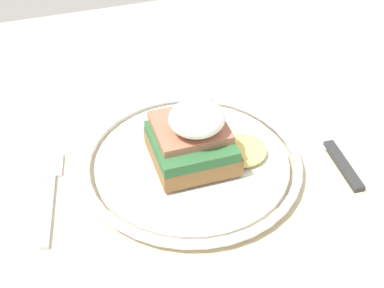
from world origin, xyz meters
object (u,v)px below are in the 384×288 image
object	(u,v)px
fork	(50,192)
plate	(192,162)
sandwich	(194,138)
knife	(329,145)

from	to	relation	value
fork	plate	bearing A→B (deg)	-3.01
plate	fork	distance (m)	0.16
sandwich	knife	distance (m)	0.17
sandwich	plate	bearing A→B (deg)	136.35
sandwich	fork	xyz separation A→B (m)	(-0.16, 0.01, -0.04)
fork	knife	world-z (taller)	knife
knife	sandwich	bearing A→B (deg)	175.49
plate	knife	bearing A→B (deg)	-5.05
fork	knife	xyz separation A→B (m)	(0.32, -0.02, 0.00)
plate	sandwich	xyz separation A→B (m)	(0.00, -0.00, 0.04)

